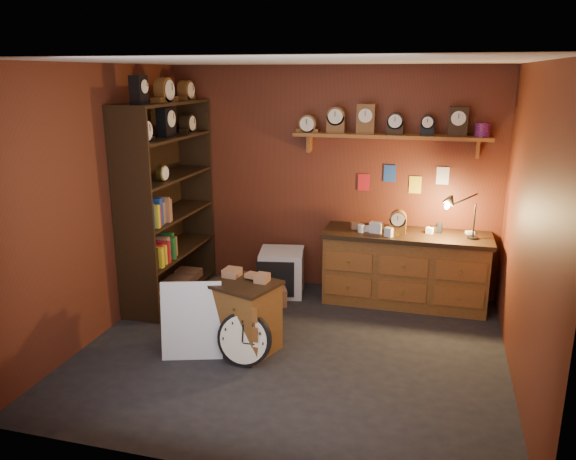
{
  "coord_description": "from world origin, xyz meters",
  "views": [
    {
      "loc": [
        1.24,
        -4.8,
        2.6
      ],
      "look_at": [
        -0.14,
        0.35,
        1.11
      ],
      "focal_mm": 35.0,
      "sensor_mm": 36.0,
      "label": 1
    }
  ],
  "objects_px": {
    "workbench": "(405,264)",
    "low_cabinet": "(244,313)",
    "big_round_clock": "(244,339)",
    "shelving_unit": "(165,194)"
  },
  "relations": [
    {
      "from": "low_cabinet",
      "to": "big_round_clock",
      "type": "bearing_deg",
      "value": -50.48
    },
    {
      "from": "workbench",
      "to": "big_round_clock",
      "type": "bearing_deg",
      "value": -125.4
    },
    {
      "from": "low_cabinet",
      "to": "big_round_clock",
      "type": "xyz_separation_m",
      "value": [
        0.1,
        -0.27,
        -0.13
      ]
    },
    {
      "from": "low_cabinet",
      "to": "shelving_unit",
      "type": "bearing_deg",
      "value": 160.4
    },
    {
      "from": "shelving_unit",
      "to": "big_round_clock",
      "type": "bearing_deg",
      "value": -43.63
    },
    {
      "from": "shelving_unit",
      "to": "big_round_clock",
      "type": "distance_m",
      "value": 2.21
    },
    {
      "from": "workbench",
      "to": "low_cabinet",
      "type": "bearing_deg",
      "value": -131.65
    },
    {
      "from": "workbench",
      "to": "low_cabinet",
      "type": "xyz_separation_m",
      "value": [
        -1.41,
        -1.59,
        -0.09
      ]
    },
    {
      "from": "workbench",
      "to": "shelving_unit",
      "type": "bearing_deg",
      "value": -169.79
    },
    {
      "from": "shelving_unit",
      "to": "workbench",
      "type": "xyz_separation_m",
      "value": [
        2.75,
        0.49,
        -0.78
      ]
    }
  ]
}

